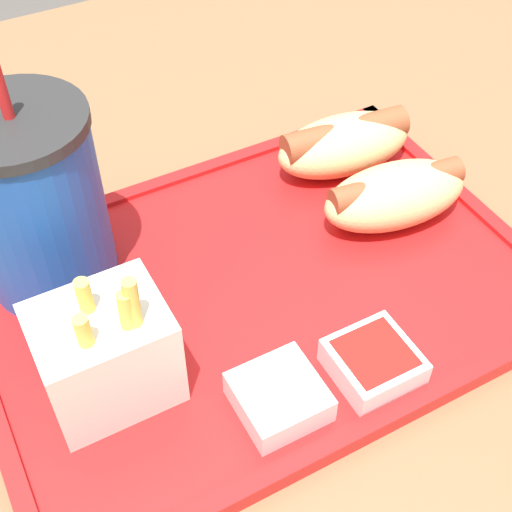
% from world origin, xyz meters
% --- Properties ---
extents(dining_table, '(1.06, 1.03, 0.71)m').
position_xyz_m(dining_table, '(0.00, 0.00, 0.35)').
color(dining_table, brown).
rests_on(dining_table, ground_plane).
extents(food_tray, '(0.40, 0.28, 0.01)m').
position_xyz_m(food_tray, '(-0.05, 0.03, 0.71)').
color(food_tray, red).
rests_on(food_tray, dining_table).
extents(soda_cup, '(0.09, 0.09, 0.17)m').
position_xyz_m(soda_cup, '(-0.17, 0.10, 0.79)').
color(soda_cup, '#194CA5').
rests_on(soda_cup, food_tray).
extents(hot_dog_far, '(0.12, 0.07, 0.05)m').
position_xyz_m(hot_dog_far, '(0.08, 0.11, 0.74)').
color(hot_dog_far, '#DBB270').
rests_on(hot_dog_far, food_tray).
extents(hot_dog_near, '(0.12, 0.07, 0.05)m').
position_xyz_m(hot_dog_near, '(0.08, 0.04, 0.74)').
color(hot_dog_near, '#DBB270').
rests_on(hot_dog_near, food_tray).
extents(fries_carton, '(0.08, 0.06, 0.10)m').
position_xyz_m(fries_carton, '(-0.17, -0.01, 0.75)').
color(fries_carton, silver).
rests_on(fries_carton, food_tray).
extents(sauce_cup_mayo, '(0.05, 0.05, 0.02)m').
position_xyz_m(sauce_cup_mayo, '(-0.08, -0.07, 0.73)').
color(sauce_cup_mayo, silver).
rests_on(sauce_cup_mayo, food_tray).
extents(sauce_cup_ketchup, '(0.05, 0.05, 0.02)m').
position_xyz_m(sauce_cup_ketchup, '(-0.02, -0.08, 0.73)').
color(sauce_cup_ketchup, silver).
rests_on(sauce_cup_ketchup, food_tray).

